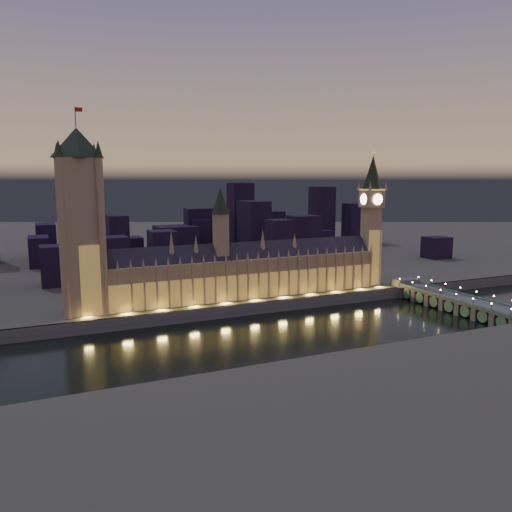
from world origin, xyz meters
name	(u,v)px	position (x,y,z in m)	size (l,w,h in m)	color
ground_plane	(285,330)	(0.00, 0.00, 0.00)	(2000.00, 2000.00, 0.00)	black
north_bank	(132,237)	(0.00, 520.00, 4.00)	(2000.00, 960.00, 8.00)	#3E4934
embankment_wall	(258,308)	(0.00, 41.00, 4.00)	(2000.00, 2.50, 8.00)	#403F55
palace_of_westminster	(246,271)	(0.48, 61.75, 26.37)	(202.00, 21.97, 78.00)	#92834D
victoria_tower	(81,213)	(-110.00, 61.93, 70.69)	(31.68, 31.68, 126.14)	#92834D
elizabeth_tower	(372,209)	(108.00, 61.92, 68.52)	(18.00, 18.00, 108.56)	#92834D
westminster_bridge	(450,301)	(129.86, -3.44, 5.98)	(19.56, 113.00, 15.90)	#403F55
city_backdrop	(208,236)	(33.49, 247.48, 31.71)	(490.79, 215.63, 82.05)	black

